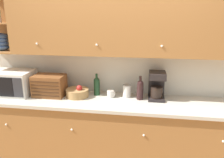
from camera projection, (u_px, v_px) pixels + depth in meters
ground_plane at (114, 149)px, 3.28m from camera, size 24.00×24.00×0.00m
wall_back at (115, 64)px, 2.95m from camera, size 5.80×0.06×2.60m
counter_unit at (111, 132)px, 2.87m from camera, size 3.42×0.63×0.91m
backsplash_panel at (114, 73)px, 2.95m from camera, size 3.40×0.01×0.55m
upper_cabinets at (126, 23)px, 2.59m from camera, size 3.40×0.35×0.78m
microwave at (12, 83)px, 2.92m from camera, size 0.56×0.38×0.31m
bread_box at (49, 86)px, 2.85m from camera, size 0.40×0.27×0.28m
fruit_basket at (77, 93)px, 2.84m from camera, size 0.29×0.29×0.16m
wine_bottle at (97, 85)px, 2.88m from camera, size 0.08×0.08×0.29m
mug at (111, 94)px, 2.83m from camera, size 0.10×0.09×0.09m
storage_canister at (127, 91)px, 2.82m from camera, size 0.11×0.11×0.17m
second_wine_bottle at (140, 89)px, 2.73m from camera, size 0.08×0.08×0.30m
coffee_maker at (157, 85)px, 2.75m from camera, size 0.20×0.25×0.35m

